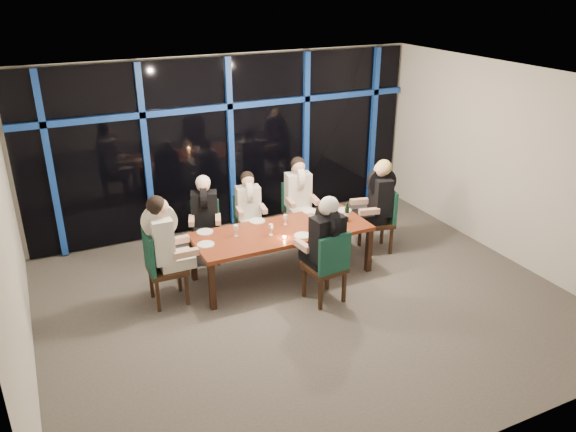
{
  "coord_description": "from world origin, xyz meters",
  "views": [
    {
      "loc": [
        -3.12,
        -5.96,
        4.18
      ],
      "look_at": [
        0.0,
        0.6,
        1.05
      ],
      "focal_mm": 35.0,
      "sensor_mm": 36.0,
      "label": 1
    }
  ],
  "objects_px": {
    "chair_far_left": "(206,228)",
    "chair_far_right": "(297,208)",
    "chair_end_right": "(382,216)",
    "diner_far_right": "(299,188)",
    "diner_end_left": "(164,234)",
    "diner_end_right": "(378,193)",
    "chair_far_mid": "(248,219)",
    "diner_far_left": "(204,207)",
    "dining_table": "(282,234)",
    "chair_near_mid": "(329,264)",
    "diner_near_mid": "(326,234)",
    "diner_far_mid": "(249,200)",
    "chair_end_left": "(160,264)",
    "water_pitcher": "(338,221)",
    "wine_bottle": "(347,214)"
  },
  "relations": [
    {
      "from": "chair_far_left",
      "to": "chair_far_right",
      "type": "bearing_deg",
      "value": 19.86
    },
    {
      "from": "chair_end_right",
      "to": "diner_far_right",
      "type": "bearing_deg",
      "value": -117.17
    },
    {
      "from": "diner_end_left",
      "to": "diner_end_right",
      "type": "height_order",
      "value": "diner_end_left"
    },
    {
      "from": "chair_far_left",
      "to": "chair_far_mid",
      "type": "xyz_separation_m",
      "value": [
        0.73,
        0.06,
        -0.02
      ]
    },
    {
      "from": "diner_far_left",
      "to": "dining_table",
      "type": "bearing_deg",
      "value": -29.33
    },
    {
      "from": "diner_far_right",
      "to": "diner_end_right",
      "type": "bearing_deg",
      "value": -34.27
    },
    {
      "from": "diner_far_left",
      "to": "diner_end_left",
      "type": "height_order",
      "value": "diner_end_left"
    },
    {
      "from": "diner_far_right",
      "to": "chair_near_mid",
      "type": "bearing_deg",
      "value": -97.21
    },
    {
      "from": "chair_end_right",
      "to": "diner_near_mid",
      "type": "bearing_deg",
      "value": -45.68
    },
    {
      "from": "chair_far_mid",
      "to": "chair_far_right",
      "type": "xyz_separation_m",
      "value": [
        0.89,
        -0.0,
        0.04
      ]
    },
    {
      "from": "chair_far_mid",
      "to": "chair_end_right",
      "type": "height_order",
      "value": "chair_end_right"
    },
    {
      "from": "dining_table",
      "to": "diner_far_right",
      "type": "xyz_separation_m",
      "value": [
        0.76,
        0.99,
        0.27
      ]
    },
    {
      "from": "diner_far_mid",
      "to": "chair_end_left",
      "type": "bearing_deg",
      "value": -140.91
    },
    {
      "from": "diner_end_right",
      "to": "diner_end_left",
      "type": "bearing_deg",
      "value": -75.26
    },
    {
      "from": "chair_near_mid",
      "to": "diner_end_left",
      "type": "xyz_separation_m",
      "value": [
        -1.97,
        0.97,
        0.43
      ]
    },
    {
      "from": "chair_far_left",
      "to": "diner_end_left",
      "type": "distance_m",
      "value": 1.42
    },
    {
      "from": "chair_end_right",
      "to": "diner_end_left",
      "type": "height_order",
      "value": "diner_end_left"
    },
    {
      "from": "chair_far_right",
      "to": "chair_end_right",
      "type": "distance_m",
      "value": 1.44
    },
    {
      "from": "chair_end_right",
      "to": "water_pitcher",
      "type": "distance_m",
      "value": 1.13
    },
    {
      "from": "diner_near_mid",
      "to": "chair_far_right",
      "type": "bearing_deg",
      "value": -111.57
    },
    {
      "from": "chair_end_right",
      "to": "dining_table",
      "type": "bearing_deg",
      "value": -73.99
    },
    {
      "from": "chair_far_left",
      "to": "chair_far_mid",
      "type": "relative_size",
      "value": 1.05
    },
    {
      "from": "chair_far_mid",
      "to": "diner_near_mid",
      "type": "xyz_separation_m",
      "value": [
        0.35,
        -1.95,
        0.5
      ]
    },
    {
      "from": "diner_near_mid",
      "to": "chair_far_left",
      "type": "bearing_deg",
      "value": -66.25
    },
    {
      "from": "chair_far_left",
      "to": "chair_near_mid",
      "type": "bearing_deg",
      "value": -43.24
    },
    {
      "from": "dining_table",
      "to": "water_pitcher",
      "type": "bearing_deg",
      "value": -18.67
    },
    {
      "from": "dining_table",
      "to": "chair_near_mid",
      "type": "distance_m",
      "value": 1.0
    },
    {
      "from": "chair_end_left",
      "to": "diner_far_left",
      "type": "relative_size",
      "value": 1.15
    },
    {
      "from": "chair_end_right",
      "to": "water_pitcher",
      "type": "height_order",
      "value": "chair_end_right"
    },
    {
      "from": "wine_bottle",
      "to": "water_pitcher",
      "type": "xyz_separation_m",
      "value": [
        -0.22,
        -0.13,
        -0.02
      ]
    },
    {
      "from": "diner_far_mid",
      "to": "chair_far_mid",
      "type": "bearing_deg",
      "value": 90.0
    },
    {
      "from": "wine_bottle",
      "to": "chair_far_left",
      "type": "bearing_deg",
      "value": 148.17
    },
    {
      "from": "chair_far_mid",
      "to": "diner_end_right",
      "type": "height_order",
      "value": "diner_end_right"
    },
    {
      "from": "chair_far_mid",
      "to": "chair_near_mid",
      "type": "xyz_separation_m",
      "value": [
        0.36,
        -2.04,
        0.08
      ]
    },
    {
      "from": "diner_end_left",
      "to": "wine_bottle",
      "type": "distance_m",
      "value": 2.74
    },
    {
      "from": "wine_bottle",
      "to": "water_pitcher",
      "type": "bearing_deg",
      "value": -149.28
    },
    {
      "from": "dining_table",
      "to": "diner_end_right",
      "type": "relative_size",
      "value": 2.53
    },
    {
      "from": "chair_near_mid",
      "to": "chair_end_right",
      "type": "bearing_deg",
      "value": -152.27
    },
    {
      "from": "dining_table",
      "to": "chair_far_left",
      "type": "relative_size",
      "value": 2.71
    },
    {
      "from": "chair_far_left",
      "to": "chair_end_right",
      "type": "bearing_deg",
      "value": -1.18
    },
    {
      "from": "chair_end_right",
      "to": "diner_far_left",
      "type": "distance_m",
      "value": 2.85
    },
    {
      "from": "chair_end_left",
      "to": "wine_bottle",
      "type": "distance_m",
      "value": 2.84
    },
    {
      "from": "chair_far_left",
      "to": "diner_far_left",
      "type": "relative_size",
      "value": 1.03
    },
    {
      "from": "chair_end_left",
      "to": "diner_end_left",
      "type": "height_order",
      "value": "diner_end_left"
    },
    {
      "from": "chair_end_right",
      "to": "diner_far_left",
      "type": "relative_size",
      "value": 1.13
    },
    {
      "from": "chair_far_mid",
      "to": "diner_far_left",
      "type": "height_order",
      "value": "diner_far_left"
    },
    {
      "from": "wine_bottle",
      "to": "chair_end_left",
      "type": "bearing_deg",
      "value": 177.05
    },
    {
      "from": "wine_bottle",
      "to": "diner_far_right",
      "type": "bearing_deg",
      "value": 102.35
    },
    {
      "from": "dining_table",
      "to": "diner_end_left",
      "type": "bearing_deg",
      "value": 179.66
    },
    {
      "from": "diner_far_left",
      "to": "chair_far_mid",
      "type": "bearing_deg",
      "value": 27.95
    }
  ]
}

